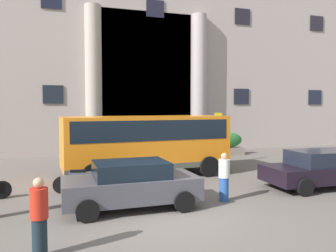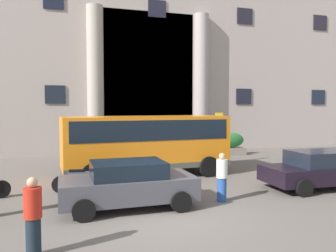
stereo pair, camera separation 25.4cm
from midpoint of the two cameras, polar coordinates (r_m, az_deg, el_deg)
The scene contains 12 objects.
ground_plane at distance 9.83m, azimuth -1.43°, elevation -15.22°, with size 80.00×64.00×0.12m, color #615953.
office_building_facade at distance 27.17m, azimuth -11.96°, elevation 15.19°, with size 40.85×9.77×17.49m.
orange_minibus at distance 14.92m, azimuth -4.26°, elevation -2.40°, with size 7.35×3.18×2.65m.
bus_stop_sign at distance 18.08m, azimuth 8.10°, elevation -1.11°, with size 0.44×0.08×2.76m.
hedge_planter_entrance_right at distance 20.60m, azimuth 0.51°, elevation -3.19°, with size 1.45×0.93×1.57m.
hedge_planter_far_east at distance 21.82m, azimuth 9.85°, elevation -3.05°, with size 2.01×0.75×1.44m.
hedge_planter_west at distance 19.63m, azimuth -7.64°, elevation -3.96°, with size 2.03×0.79×1.27m.
parked_coupe_end at distance 10.34m, azimuth -7.04°, elevation -9.77°, with size 4.07×2.08×1.41m.
parked_sedan_second at distance 14.11m, azimuth 24.45°, elevation -6.57°, with size 4.61×2.08×1.41m.
scooter_by_planter at distance 12.51m, azimuth -15.01°, elevation -8.84°, with size 2.09×0.63×0.89m.
pedestrian_woman_dark_dress at distance 7.51m, azimuth -21.99°, elevation -14.24°, with size 0.36×0.36×1.64m.
pedestrian_man_red_shirt at distance 11.09m, azimuth 8.87°, elevation -8.58°, with size 0.36×0.36×1.58m.
Camera 1 is at (-2.68, -8.93, 3.04)m, focal length 35.84 mm.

